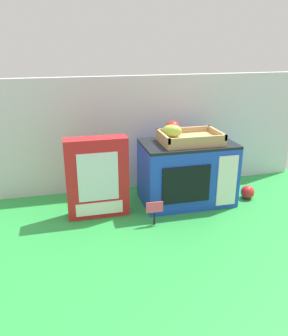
{
  "coord_description": "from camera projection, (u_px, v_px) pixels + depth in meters",
  "views": [
    {
      "loc": [
        -0.42,
        -1.38,
        0.71
      ],
      "look_at": [
        -0.07,
        0.01,
        0.19
      ],
      "focal_mm": 37.99,
      "sensor_mm": 36.0,
      "label": 1
    }
  ],
  "objects": [
    {
      "name": "ground_plane",
      "position": [
        160.0,
        206.0,
        1.6
      ],
      "size": [
        1.7,
        1.7,
        0.0
      ],
      "primitive_type": "plane",
      "color": "green",
      "rests_on": "ground"
    },
    {
      "name": "display_back_panel",
      "position": [
        146.0,
        133.0,
        1.75
      ],
      "size": [
        1.61,
        0.03,
        0.55
      ],
      "primitive_type": "cube",
      "color": "silver",
      "rests_on": "ground"
    },
    {
      "name": "toy_microwave",
      "position": [
        187.0,
        172.0,
        1.61
      ],
      "size": [
        0.41,
        0.25,
        0.28
      ],
      "color": "blue",
      "rests_on": "ground"
    },
    {
      "name": "food_groups_crate",
      "position": [
        186.0,
        137.0,
        1.55
      ],
      "size": [
        0.26,
        0.19,
        0.09
      ],
      "color": "tan",
      "rests_on": "toy_microwave"
    },
    {
      "name": "cookie_set_box",
      "position": [
        97.0,
        178.0,
        1.47
      ],
      "size": [
        0.26,
        0.08,
        0.34
      ],
      "color": "red",
      "rests_on": "ground"
    },
    {
      "name": "price_sign",
      "position": [
        155.0,
        210.0,
        1.42
      ],
      "size": [
        0.07,
        0.01,
        0.1
      ],
      "color": "black",
      "rests_on": "ground"
    },
    {
      "name": "loose_toy_apple",
      "position": [
        247.0,
        192.0,
        1.67
      ],
      "size": [
        0.06,
        0.06,
        0.06
      ],
      "primitive_type": "sphere",
      "color": "red",
      "rests_on": "ground"
    }
  ]
}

